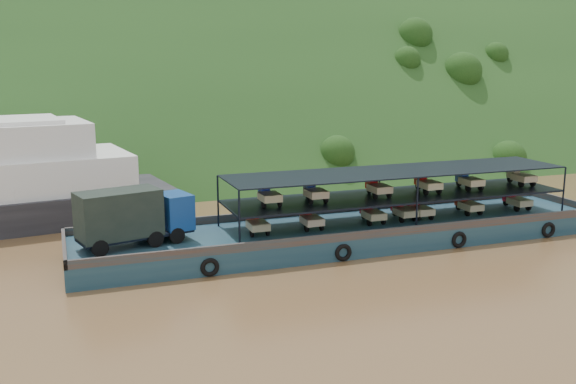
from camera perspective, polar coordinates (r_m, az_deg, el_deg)
name	(u,v)px	position (r m, az deg, el deg)	size (l,w,h in m)	color
ground	(334,249)	(40.57, 4.12, -5.04)	(160.00, 160.00, 0.00)	brown
hillside	(206,163)	(74.11, -7.29, 2.55)	(140.00, 28.00, 28.00)	#1D3D16
cargo_barge	(334,227)	(41.26, 4.13, -3.14)	(35.00, 7.18, 4.54)	#122F42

